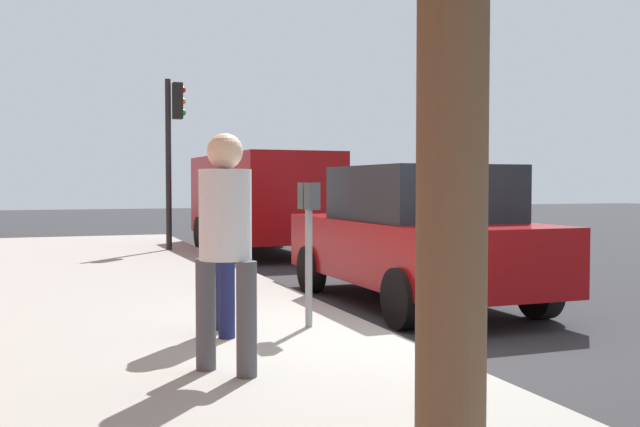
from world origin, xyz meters
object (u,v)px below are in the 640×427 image
at_px(parking_meter, 309,223).
at_px(parked_sedan_near, 415,235).
at_px(pedestrian_at_meter, 224,219).
at_px(parked_van_far, 261,197).
at_px(traffic_signal, 173,135).
at_px(pedestrian_bystander, 225,232).

height_order(parking_meter, parked_sedan_near, parked_sedan_near).
height_order(pedestrian_at_meter, parked_sedan_near, pedestrian_at_meter).
bearing_deg(parked_sedan_near, parking_meter, 128.99).
distance_m(parked_van_far, traffic_signal, 2.32).
distance_m(parking_meter, traffic_signal, 9.07).
bearing_deg(pedestrian_at_meter, parked_sedan_near, 38.32).
height_order(parked_sedan_near, traffic_signal, traffic_signal).
relative_size(parking_meter, traffic_signal, 0.39).
bearing_deg(pedestrian_at_meter, traffic_signal, 92.10).
height_order(parked_sedan_near, parked_van_far, parked_van_far).
xyz_separation_m(pedestrian_at_meter, pedestrian_bystander, (-1.40, 0.31, -0.03)).
bearing_deg(parking_meter, parked_van_far, -12.59).
distance_m(parked_sedan_near, traffic_signal, 7.77).
xyz_separation_m(pedestrian_at_meter, traffic_signal, (9.00, -0.93, 1.36)).
xyz_separation_m(parking_meter, parked_sedan_near, (1.62, -2.01, -0.27)).
distance_m(parking_meter, parked_sedan_near, 2.59).
height_order(parking_meter, pedestrian_bystander, pedestrian_bystander).
relative_size(parked_van_far, traffic_signal, 1.46).
xyz_separation_m(parking_meter, parked_van_far, (8.98, -2.00, 0.09)).
relative_size(parking_meter, pedestrian_at_meter, 0.78).
distance_m(pedestrian_at_meter, parked_sedan_near, 3.31).
distance_m(pedestrian_bystander, traffic_signal, 10.57).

